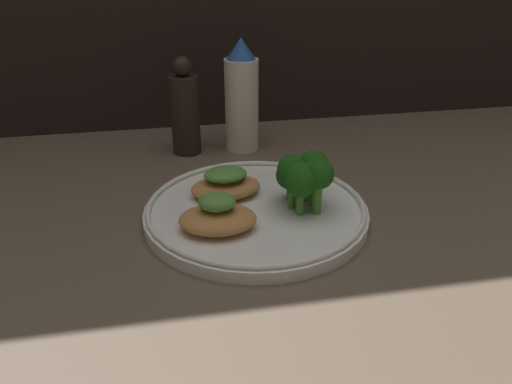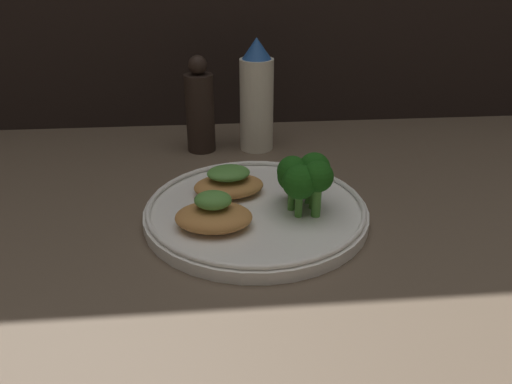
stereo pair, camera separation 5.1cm
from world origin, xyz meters
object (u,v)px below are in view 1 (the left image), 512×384
(plate, at_px, (256,211))
(broccoli_bunch, at_px, (304,174))
(sauce_bottle, at_px, (242,98))
(pepper_grinder, at_px, (185,111))

(plate, xyz_separation_m, broccoli_bunch, (0.05, -0.01, 0.05))
(sauce_bottle, xyz_separation_m, pepper_grinder, (-0.09, 0.00, -0.02))
(plate, relative_size, pepper_grinder, 1.78)
(pepper_grinder, bearing_deg, sauce_bottle, 0.00)
(sauce_bottle, distance_m, pepper_grinder, 0.09)
(pepper_grinder, bearing_deg, broccoli_bunch, -63.23)
(broccoli_bunch, distance_m, sauce_bottle, 0.24)
(broccoli_bunch, bearing_deg, pepper_grinder, 116.77)
(plate, xyz_separation_m, pepper_grinder, (-0.06, 0.22, 0.06))
(plate, height_order, broccoli_bunch, broccoli_bunch)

